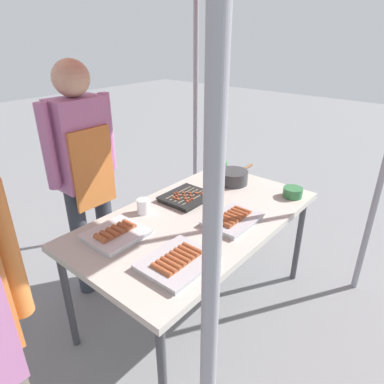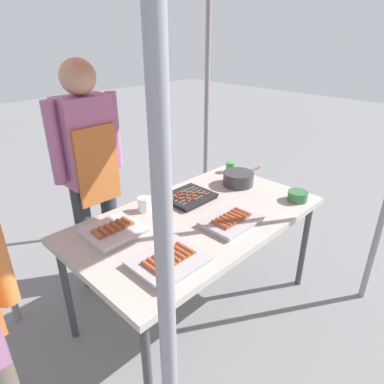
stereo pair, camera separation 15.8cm
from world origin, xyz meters
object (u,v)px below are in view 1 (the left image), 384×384
Objects in this scene: drink_cup_by_wok at (223,166)px; stall_table at (198,223)px; tray_spring_rolls at (116,234)px; condiment_bowl at (293,192)px; tray_pork_links at (178,262)px; vendor_woman at (84,165)px; tray_meat_skewers at (186,197)px; drink_cup_near_edge at (143,206)px; tray_grilled_sausages at (233,219)px; cooking_wok at (233,177)px.

stall_table is at bearing -156.07° from drink_cup_by_wok.
condiment_bowl reaches higher than tray_spring_rolls.
condiment_bowl reaches higher than tray_pork_links.
vendor_woman is at bearing 80.31° from tray_pork_links.
condiment_bowl is (0.51, -0.54, 0.02)m from tray_meat_skewers.
drink_cup_near_edge reaches higher than stall_table.
cooking_wok reaches higher than tray_grilled_sausages.
tray_spring_rolls is at bearing -179.47° from tray_meat_skewers.
tray_meat_skewers is 3.37× the size of drink_cup_near_edge.
stall_table is 0.97× the size of vendor_woman.
drink_cup_near_edge is at bearing 100.74° from vendor_woman.
tray_grilled_sausages is at bearing -62.19° from drink_cup_near_edge.
stall_table is 0.72m from condiment_bowl.
tray_pork_links is (-0.52, -0.02, -0.00)m from tray_grilled_sausages.
vendor_woman is at bearing 156.26° from drink_cup_by_wok.
drink_cup_by_wok is (0.59, 0.11, 0.02)m from tray_meat_skewers.
tray_spring_rolls is 0.19× the size of vendor_woman.
cooking_wok is 0.46m from condiment_bowl.
vendor_woman is (0.17, 1.00, 0.22)m from tray_pork_links.
tray_pork_links is 1.15× the size of tray_spring_rolls.
tray_meat_skewers is at bearing 168.50° from cooking_wok.
tray_grilled_sausages reaches higher than tray_meat_skewers.
stall_table is at bearing 152.16° from condiment_bowl.
tray_grilled_sausages is at bearing -146.26° from cooking_wok.
tray_pork_links is at bearing -142.65° from tray_meat_skewers.
stall_table is 0.24m from tray_grilled_sausages.
tray_spring_rolls reaches higher than tray_meat_skewers.
tray_spring_rolls is at bearing -162.91° from drink_cup_near_edge.
tray_grilled_sausages is 0.89× the size of cooking_wok.
cooking_wok reaches higher than condiment_bowl.
drink_cup_near_edge is at bearing 117.81° from tray_grilled_sausages.
drink_cup_by_wok reaches higher than tray_grilled_sausages.
tray_meat_skewers is at bearing -169.16° from drink_cup_by_wok.
vendor_woman reaches higher than drink_cup_by_wok.
drink_cup_near_edge is at bearing 63.76° from tray_pork_links.
drink_cup_by_wok is at bearing 5.66° from tray_spring_rolls.
tray_spring_rolls is at bearing 157.61° from stall_table.
tray_pork_links is 0.44m from tray_spring_rolls.
drink_cup_by_wok is (0.09, 0.65, 0.01)m from condiment_bowl.
tray_grilled_sausages is 0.57m from drink_cup_near_edge.
tray_meat_skewers is 0.89× the size of tray_pork_links.
tray_spring_rolls is (-0.61, -0.01, 0.00)m from tray_meat_skewers.
stall_table is 0.53m from tray_spring_rolls.
tray_spring_rolls is at bearing 143.67° from tray_grilled_sausages.
vendor_woman reaches higher than drink_cup_near_edge.
tray_spring_rolls is 3.76× the size of drink_cup_by_wok.
vendor_woman reaches higher than tray_meat_skewers.
drink_cup_by_wok is at bearing 1.82° from drink_cup_near_edge.
cooking_wok reaches higher than tray_pork_links.
tray_pork_links is 1.07m from cooking_wok.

